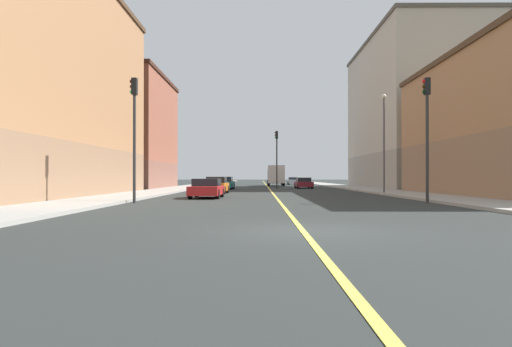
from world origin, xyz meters
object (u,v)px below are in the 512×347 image
Objects in this scene: building_left_mid at (413,114)px; street_lamp_left_near at (384,134)px; car_red at (207,188)px; box_truck at (276,175)px; building_right_midblock at (117,133)px; car_maroon at (304,183)px; car_silver at (293,181)px; car_orange at (216,186)px; traffic_light_median_far at (277,152)px; traffic_light_right_near at (134,123)px; traffic_light_left_near at (427,123)px; building_right_corner at (11,82)px; car_teal at (225,183)px.

building_left_mid reaches higher than street_lamp_left_near.
car_red is 39.29m from box_truck.
box_truck is (19.28, 15.54, -4.96)m from building_right_midblock.
box_truck is (-2.81, 14.48, 1.02)m from car_maroon.
building_right_midblock is 3.92× the size of car_silver.
box_truck is at bearing 78.86° from car_orange.
traffic_light_median_far is (18.82, 0.16, -2.28)m from building_right_midblock.
traffic_light_median_far reaches higher than box_truck.
car_red is at bearing 59.35° from traffic_light_right_near.
building_left_mid is at bearing -37.34° from box_truck.
traffic_light_median_far is at bearing -170.77° from building_left_mid.
traffic_light_left_near is 44.86m from box_truck.
car_maroon is 14.78m from box_truck.
car_silver and car_maroon have the same top height.
traffic_light_left_near is 12.00m from street_lamp_left_near.
building_left_mid is 5.97× the size of car_orange.
traffic_light_left_near is 14.06m from car_red.
street_lamp_left_near is at bearing -6.22° from car_orange.
building_right_corner reaches higher than building_right_midblock.
car_orange is at bearing 76.85° from traffic_light_right_near.
traffic_light_left_near is (25.74, -6.19, -3.52)m from building_right_corner.
building_left_mid is at bearing 72.33° from traffic_light_left_near.
building_right_corner is 29.73m from traffic_light_median_far.
building_left_mid is 5.48× the size of car_red.
building_right_corner is at bearing -116.82° from box_truck.
traffic_light_left_near is 15.67m from traffic_light_right_near.
building_right_corner is 22.62m from building_right_midblock.
building_right_corner is (-35.83, -25.51, -1.36)m from building_left_mid.
car_maroon reaches higher than car_red.
building_right_corner is 5.53× the size of car_teal.
building_left_mid is 27.78m from car_silver.
building_left_mid reaches higher than box_truck.
street_lamp_left_near reaches higher than traffic_light_median_far.
car_orange is 18.67m from car_maroon.
street_lamp_left_near is 1.09× the size of box_truck.
car_teal is 1.05× the size of car_red.
building_right_corner is at bearing 177.05° from car_red.
street_lamp_left_near reaches higher than car_red.
traffic_light_left_near is at bearing -81.71° from box_truck.
building_right_midblock is 34.87m from car_silver.
building_right_midblock is at bearing -179.52° from traffic_light_median_far.
car_teal is at bearing -14.03° from building_right_midblock.
car_teal is at bearing 90.87° from car_orange.
traffic_light_median_far reaches higher than traffic_light_left_near.
car_silver is at bearing 119.91° from building_left_mid.
car_teal is 1.12× the size of car_silver.
building_left_mid is 17.89m from traffic_light_median_far.
box_truck is at bearing 88.30° from traffic_light_median_far.
traffic_light_median_far is 18.75m from street_lamp_left_near.
car_silver is (-3.09, 54.61, -3.63)m from traffic_light_left_near.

